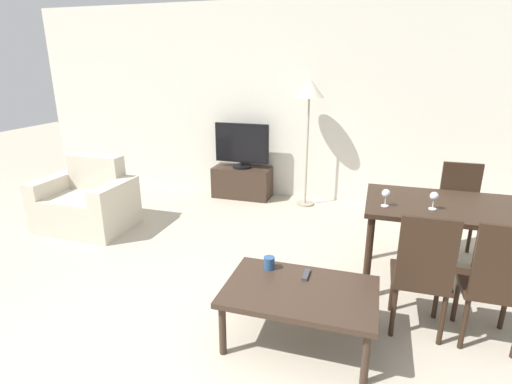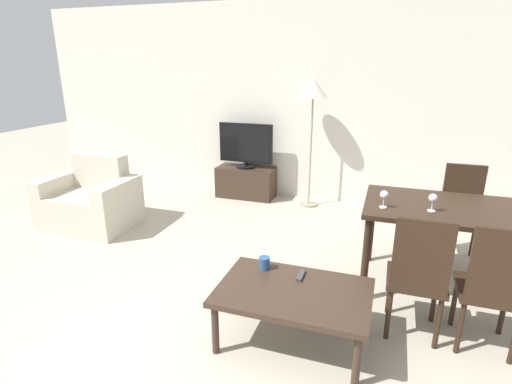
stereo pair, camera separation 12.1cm
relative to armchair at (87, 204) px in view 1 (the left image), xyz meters
name	(u,v)px [view 1 (the left image)]	position (x,y,z in m)	size (l,w,h in m)	color
ground_plane	(150,372)	(1.96, -1.89, -0.30)	(18.00, 18.00, 0.00)	#B2A893
wall_back	(286,103)	(1.96, 1.89, 1.05)	(7.91, 0.06, 2.70)	silver
armchair	(87,204)	(0.00, 0.00, 0.00)	(1.05, 0.74, 0.83)	beige
tv_stand	(242,182)	(1.39, 1.62, -0.08)	(0.83, 0.39, 0.44)	#38281E
tv	(242,146)	(1.39, 1.62, 0.47)	(0.79, 0.28, 0.64)	black
coffee_table	(300,295)	(2.82, -1.30, 0.07)	(1.04, 0.68, 0.42)	#38281E
dining_table	(447,215)	(3.85, -0.23, 0.38)	(1.32, 0.86, 0.78)	black
dining_chair_near	(422,271)	(3.62, -0.97, 0.22)	(0.40, 0.40, 0.95)	black
dining_chair_far	(459,207)	(4.08, 0.51, 0.22)	(0.40, 0.40, 0.95)	black
dining_chair_near_right	(496,281)	(4.08, -0.97, 0.22)	(0.40, 0.40, 0.95)	black
floor_lamp	(309,94)	(2.35, 1.55, 1.21)	(0.38, 0.38, 1.71)	gray
remote_primary	(306,275)	(2.83, -1.11, 0.13)	(0.04, 0.15, 0.02)	#38383D
cup_white_near	(269,263)	(2.54, -1.08, 0.17)	(0.08, 0.08, 0.09)	navy
wine_glass_left	(386,194)	(3.34, -0.43, 0.58)	(0.07, 0.07, 0.15)	silver
wine_glass_center	(434,197)	(3.71, -0.39, 0.58)	(0.07, 0.07, 0.15)	silver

